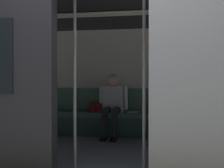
{
  "coord_description": "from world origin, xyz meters",
  "views": [
    {
      "loc": [
        -0.49,
        2.48,
        1.04
      ],
      "look_at": [
        0.08,
        -1.32,
        1.01
      ],
      "focal_mm": 40.99,
      "sensor_mm": 36.0,
      "label": 1
    }
  ],
  "objects_px": {
    "train_car": "(113,52)",
    "grab_pole_far": "(144,82)",
    "person_seated": "(113,101)",
    "book": "(134,112)",
    "bench_seat": "(124,118)",
    "handbag": "(96,107)",
    "grab_pole_door": "(75,82)"
  },
  "relations": [
    {
      "from": "bench_seat",
      "to": "handbag",
      "type": "height_order",
      "value": "handbag"
    },
    {
      "from": "train_car",
      "to": "grab_pole_door",
      "type": "relative_size",
      "value": 3.08
    },
    {
      "from": "book",
      "to": "grab_pole_door",
      "type": "height_order",
      "value": "grab_pole_door"
    },
    {
      "from": "bench_seat",
      "to": "train_car",
      "type": "bearing_deg",
      "value": 86.92
    },
    {
      "from": "bench_seat",
      "to": "grab_pole_far",
      "type": "xyz_separation_m",
      "value": [
        -0.41,
        1.8,
        0.69
      ]
    },
    {
      "from": "bench_seat",
      "to": "person_seated",
      "type": "relative_size",
      "value": 2.67
    },
    {
      "from": "book",
      "to": "grab_pole_far",
      "type": "relative_size",
      "value": 0.11
    },
    {
      "from": "grab_pole_far",
      "to": "person_seated",
      "type": "bearing_deg",
      "value": -70.28
    },
    {
      "from": "handbag",
      "to": "grab_pole_far",
      "type": "distance_m",
      "value": 2.13
    },
    {
      "from": "bench_seat",
      "to": "grab_pole_door",
      "type": "bearing_deg",
      "value": 77.3
    },
    {
      "from": "handbag",
      "to": "book",
      "type": "relative_size",
      "value": 1.18
    },
    {
      "from": "handbag",
      "to": "book",
      "type": "bearing_deg",
      "value": 178.74
    },
    {
      "from": "train_car",
      "to": "handbag",
      "type": "bearing_deg",
      "value": -66.3
    },
    {
      "from": "train_car",
      "to": "grab_pole_far",
      "type": "distance_m",
      "value": 0.96
    },
    {
      "from": "grab_pole_far",
      "to": "bench_seat",
      "type": "bearing_deg",
      "value": -77.03
    },
    {
      "from": "bench_seat",
      "to": "grab_pole_door",
      "type": "xyz_separation_m",
      "value": [
        0.41,
        1.84,
        0.69
      ]
    },
    {
      "from": "train_car",
      "to": "grab_pole_far",
      "type": "xyz_separation_m",
      "value": [
        -0.47,
        0.71,
        -0.44
      ]
    },
    {
      "from": "book",
      "to": "grab_pole_door",
      "type": "bearing_deg",
      "value": 95.55
    },
    {
      "from": "bench_seat",
      "to": "grab_pole_far",
      "type": "height_order",
      "value": "grab_pole_far"
    },
    {
      "from": "person_seated",
      "to": "book",
      "type": "bearing_deg",
      "value": -169.86
    },
    {
      "from": "bench_seat",
      "to": "grab_pole_far",
      "type": "bearing_deg",
      "value": 102.97
    },
    {
      "from": "person_seated",
      "to": "bench_seat",
      "type": "bearing_deg",
      "value": -166.09
    },
    {
      "from": "person_seated",
      "to": "handbag",
      "type": "distance_m",
      "value": 0.38
    },
    {
      "from": "person_seated",
      "to": "book",
      "type": "relative_size",
      "value": 5.38
    },
    {
      "from": "train_car",
      "to": "grab_pole_door",
      "type": "distance_m",
      "value": 0.94
    },
    {
      "from": "train_car",
      "to": "book",
      "type": "distance_m",
      "value": 1.52
    },
    {
      "from": "bench_seat",
      "to": "grab_pole_door",
      "type": "height_order",
      "value": "grab_pole_door"
    },
    {
      "from": "bench_seat",
      "to": "book",
      "type": "xyz_separation_m",
      "value": [
        -0.18,
        -0.02,
        0.12
      ]
    },
    {
      "from": "handbag",
      "to": "grab_pole_far",
      "type": "relative_size",
      "value": 0.13
    },
    {
      "from": "handbag",
      "to": "person_seated",
      "type": "bearing_deg",
      "value": 165.96
    },
    {
      "from": "handbag",
      "to": "book",
      "type": "distance_m",
      "value": 0.73
    },
    {
      "from": "person_seated",
      "to": "grab_pole_far",
      "type": "bearing_deg",
      "value": 109.72
    }
  ]
}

